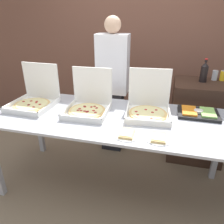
{
  "coord_description": "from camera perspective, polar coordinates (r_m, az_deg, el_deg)",
  "views": [
    {
      "loc": [
        0.48,
        -1.9,
        1.86
      ],
      "look_at": [
        0.0,
        0.0,
        0.95
      ],
      "focal_mm": 35.0,
      "sensor_mm": 36.0,
      "label": 1
    }
  ],
  "objects": [
    {
      "name": "ground_plane",
      "position": [
        2.7,
        0.0,
        -18.5
      ],
      "size": [
        16.0,
        16.0,
        0.0
      ],
      "primitive_type": "plane",
      "color": "#847056"
    },
    {
      "name": "brick_wall_behind",
      "position": [
        3.66,
        6.9,
        17.66
      ],
      "size": [
        10.0,
        0.06,
        2.8
      ],
      "color": "brown",
      "rests_on": "ground_plane"
    },
    {
      "name": "buffet_table",
      "position": [
        2.22,
        0.0,
        -3.35
      ],
      "size": [
        2.39,
        0.95,
        0.9
      ],
      "color": "#A8AAB2",
      "rests_on": "ground_plane"
    },
    {
      "name": "pizza_box_near_right",
      "position": [
        2.56,
        -19.59,
        3.26
      ],
      "size": [
        0.46,
        0.47,
        0.44
      ],
      "rotation": [
        0.0,
        0.0,
        -0.03
      ],
      "color": "white",
      "rests_on": "buffet_table"
    },
    {
      "name": "pizza_box_far_right",
      "position": [
        2.28,
        -6.19,
        1.96
      ],
      "size": [
        0.44,
        0.46,
        0.43
      ],
      "rotation": [
        0.0,
        0.0,
        0.04
      ],
      "color": "white",
      "rests_on": "buffet_table"
    },
    {
      "name": "pizza_box_near_left",
      "position": [
        2.24,
        9.43,
        1.32
      ],
      "size": [
        0.47,
        0.48,
        0.43
      ],
      "rotation": [
        0.0,
        0.0,
        0.09
      ],
      "color": "white",
      "rests_on": "buffet_table"
    },
    {
      "name": "paper_plate_front_left",
      "position": [
        1.87,
        3.95,
        -5.73
      ],
      "size": [
        0.23,
        0.23,
        0.03
      ],
      "color": "white",
      "rests_on": "buffet_table"
    },
    {
      "name": "paper_plate_front_right",
      "position": [
        1.85,
        12.07,
        -6.58
      ],
      "size": [
        0.23,
        0.23,
        0.03
      ],
      "color": "white",
      "rests_on": "buffet_table"
    },
    {
      "name": "veggie_tray",
      "position": [
        2.37,
        21.58,
        -0.24
      ],
      "size": [
        0.4,
        0.3,
        0.05
      ],
      "color": "black",
      "rests_on": "buffet_table"
    },
    {
      "name": "sideboard_podium",
      "position": [
        3.1,
        21.36,
        -2.24
      ],
      "size": [
        0.7,
        0.57,
        1.06
      ],
      "color": "#382319",
      "rests_on": "ground_plane"
    },
    {
      "name": "soda_bottle",
      "position": [
        2.92,
        22.93,
        9.62
      ],
      "size": [
        0.09,
        0.09,
        0.29
      ],
      "color": "black",
      "rests_on": "sideboard_podium"
    },
    {
      "name": "soda_can_silver",
      "position": [
        3.07,
        25.27,
        8.66
      ],
      "size": [
        0.07,
        0.07,
        0.12
      ],
      "color": "silver",
      "rests_on": "sideboard_podium"
    },
    {
      "name": "soda_can_colored",
      "position": [
        3.1,
        26.95,
        8.47
      ],
      "size": [
        0.07,
        0.07,
        0.12
      ],
      "color": "gold",
      "rests_on": "sideboard_podium"
    },
    {
      "name": "person_guest_plaid",
      "position": [
        2.9,
        0.16,
        6.71
      ],
      "size": [
        0.4,
        0.22,
        1.81
      ],
      "rotation": [
        0.0,
        0.0,
        3.14
      ],
      "color": "black",
      "rests_on": "ground_plane"
    }
  ]
}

